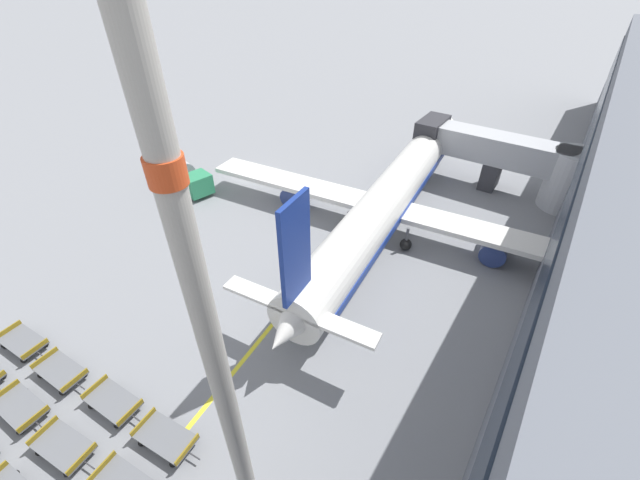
{
  "coord_description": "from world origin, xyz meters",
  "views": [
    {
      "loc": [
        28.94,
        -28.71,
        20.75
      ],
      "look_at": [
        15.17,
        -8.48,
        2.48
      ],
      "focal_mm": 22.0,
      "sensor_mm": 36.0,
      "label": 1
    }
  ],
  "objects_px": {
    "baggage_dolly_row_mid_a_col_c": "(64,447)",
    "baggage_dolly_row_mid_b_col_b": "(61,371)",
    "baggage_dolly_row_mid_b_col_c": "(113,402)",
    "baggage_dolly_row_mid_b_col_a": "(23,342)",
    "airplane": "(390,197)",
    "apron_light_mast": "(211,344)",
    "baggage_dolly_row_mid_a_col_b": "(20,408)",
    "fuel_tanker_primary": "(179,172)",
    "baggage_dolly_row_mid_b_col_d": "(166,438)"
  },
  "relations": [
    {
      "from": "airplane",
      "to": "fuel_tanker_primary",
      "type": "bearing_deg",
      "value": -166.37
    },
    {
      "from": "airplane",
      "to": "baggage_dolly_row_mid_b_col_c",
      "type": "distance_m",
      "value": 25.59
    },
    {
      "from": "baggage_dolly_row_mid_a_col_c",
      "to": "baggage_dolly_row_mid_b_col_c",
      "type": "bearing_deg",
      "value": 93.05
    },
    {
      "from": "baggage_dolly_row_mid_a_col_b",
      "to": "baggage_dolly_row_mid_b_col_c",
      "type": "xyz_separation_m",
      "value": [
        3.93,
        3.08,
        0.0
      ]
    },
    {
      "from": "airplane",
      "to": "baggage_dolly_row_mid_a_col_c",
      "type": "distance_m",
      "value": 28.38
    },
    {
      "from": "baggage_dolly_row_mid_a_col_b",
      "to": "baggage_dolly_row_mid_b_col_a",
      "type": "bearing_deg",
      "value": 154.17
    },
    {
      "from": "baggage_dolly_row_mid_a_col_c",
      "to": "baggage_dolly_row_mid_b_col_c",
      "type": "xyz_separation_m",
      "value": [
        -0.15,
        2.86,
        0.0
      ]
    },
    {
      "from": "baggage_dolly_row_mid_a_col_c",
      "to": "apron_light_mast",
      "type": "bearing_deg",
      "value": 18.82
    },
    {
      "from": "baggage_dolly_row_mid_b_col_c",
      "to": "baggage_dolly_row_mid_b_col_b",
      "type": "bearing_deg",
      "value": -171.97
    },
    {
      "from": "baggage_dolly_row_mid_b_col_b",
      "to": "baggage_dolly_row_mid_b_col_d",
      "type": "relative_size",
      "value": 0.99
    },
    {
      "from": "baggage_dolly_row_mid_b_col_c",
      "to": "baggage_dolly_row_mid_a_col_c",
      "type": "bearing_deg",
      "value": -86.95
    },
    {
      "from": "fuel_tanker_primary",
      "to": "baggage_dolly_row_mid_b_col_b",
      "type": "relative_size",
      "value": 2.42
    },
    {
      "from": "fuel_tanker_primary",
      "to": "baggage_dolly_row_mid_a_col_b",
      "type": "relative_size",
      "value": 2.43
    },
    {
      "from": "fuel_tanker_primary",
      "to": "baggage_dolly_row_mid_a_col_b",
      "type": "height_order",
      "value": "fuel_tanker_primary"
    },
    {
      "from": "fuel_tanker_primary",
      "to": "baggage_dolly_row_mid_b_col_c",
      "type": "xyz_separation_m",
      "value": [
        17.92,
        -19.67,
        -0.76
      ]
    },
    {
      "from": "baggage_dolly_row_mid_b_col_b",
      "to": "apron_light_mast",
      "type": "distance_m",
      "value": 18.51
    },
    {
      "from": "baggage_dolly_row_mid_a_col_c",
      "to": "baggage_dolly_row_mid_b_col_a",
      "type": "distance_m",
      "value": 8.96
    },
    {
      "from": "baggage_dolly_row_mid_a_col_b",
      "to": "apron_light_mast",
      "type": "relative_size",
      "value": 0.18
    },
    {
      "from": "baggage_dolly_row_mid_b_col_b",
      "to": "apron_light_mast",
      "type": "bearing_deg",
      "value": 4.42
    },
    {
      "from": "fuel_tanker_primary",
      "to": "baggage_dolly_row_mid_a_col_b",
      "type": "distance_m",
      "value": 26.72
    },
    {
      "from": "airplane",
      "to": "baggage_dolly_row_mid_b_col_b",
      "type": "relative_size",
      "value": 9.92
    },
    {
      "from": "fuel_tanker_primary",
      "to": "airplane",
      "type": "bearing_deg",
      "value": 13.63
    },
    {
      "from": "fuel_tanker_primary",
      "to": "baggage_dolly_row_mid_b_col_b",
      "type": "distance_m",
      "value": 24.4
    },
    {
      "from": "airplane",
      "to": "baggage_dolly_row_mid_a_col_c",
      "type": "height_order",
      "value": "airplane"
    },
    {
      "from": "baggage_dolly_row_mid_a_col_b",
      "to": "baggage_dolly_row_mid_b_col_a",
      "type": "relative_size",
      "value": 1.0
    },
    {
      "from": "airplane",
      "to": "baggage_dolly_row_mid_b_col_d",
      "type": "height_order",
      "value": "airplane"
    },
    {
      "from": "baggage_dolly_row_mid_b_col_a",
      "to": "baggage_dolly_row_mid_a_col_b",
      "type": "bearing_deg",
      "value": -25.83
    },
    {
      "from": "airplane",
      "to": "fuel_tanker_primary",
      "type": "relative_size",
      "value": 4.09
    },
    {
      "from": "baggage_dolly_row_mid_a_col_b",
      "to": "baggage_dolly_row_mid_b_col_b",
      "type": "height_order",
      "value": "same"
    },
    {
      "from": "baggage_dolly_row_mid_b_col_b",
      "to": "baggage_dolly_row_mid_b_col_c",
      "type": "relative_size",
      "value": 1.0
    },
    {
      "from": "baggage_dolly_row_mid_b_col_a",
      "to": "baggage_dolly_row_mid_b_col_b",
      "type": "distance_m",
      "value": 4.21
    },
    {
      "from": "baggage_dolly_row_mid_b_col_a",
      "to": "airplane",
      "type": "bearing_deg",
      "value": 63.35
    },
    {
      "from": "baggage_dolly_row_mid_b_col_b",
      "to": "fuel_tanker_primary",
      "type": "bearing_deg",
      "value": 123.73
    },
    {
      "from": "baggage_dolly_row_mid_a_col_c",
      "to": "baggage_dolly_row_mid_b_col_a",
      "type": "relative_size",
      "value": 1.01
    },
    {
      "from": "fuel_tanker_primary",
      "to": "baggage_dolly_row_mid_b_col_c",
      "type": "relative_size",
      "value": 2.42
    },
    {
      "from": "baggage_dolly_row_mid_a_col_c",
      "to": "baggage_dolly_row_mid_b_col_b",
      "type": "height_order",
      "value": "same"
    },
    {
      "from": "airplane",
      "to": "fuel_tanker_primary",
      "type": "height_order",
      "value": "airplane"
    },
    {
      "from": "apron_light_mast",
      "to": "baggage_dolly_row_mid_b_col_b",
      "type": "bearing_deg",
      "value": -175.58
    },
    {
      "from": "apron_light_mast",
      "to": "baggage_dolly_row_mid_b_col_c",
      "type": "bearing_deg",
      "value": -177.18
    },
    {
      "from": "baggage_dolly_row_mid_b_col_b",
      "to": "apron_light_mast",
      "type": "relative_size",
      "value": 0.18
    },
    {
      "from": "baggage_dolly_row_mid_b_col_b",
      "to": "baggage_dolly_row_mid_a_col_c",
      "type": "bearing_deg",
      "value": -26.37
    },
    {
      "from": "baggage_dolly_row_mid_b_col_c",
      "to": "apron_light_mast",
      "type": "xyz_separation_m",
      "value": [
        9.99,
        0.49,
        11.61
      ]
    },
    {
      "from": "baggage_dolly_row_mid_a_col_c",
      "to": "baggage_dolly_row_mid_b_col_b",
      "type": "bearing_deg",
      "value": 153.63
    },
    {
      "from": "baggage_dolly_row_mid_a_col_c",
      "to": "apron_light_mast",
      "type": "xyz_separation_m",
      "value": [
        9.84,
        3.35,
        11.61
      ]
    },
    {
      "from": "fuel_tanker_primary",
      "to": "apron_light_mast",
      "type": "xyz_separation_m",
      "value": [
        27.91,
        -19.18,
        10.86
      ]
    },
    {
      "from": "airplane",
      "to": "fuel_tanker_primary",
      "type": "distance_m",
      "value": 23.06
    },
    {
      "from": "airplane",
      "to": "baggage_dolly_row_mid_b_col_a",
      "type": "distance_m",
      "value": 29.11
    },
    {
      "from": "baggage_dolly_row_mid_a_col_b",
      "to": "apron_light_mast",
      "type": "height_order",
      "value": "apron_light_mast"
    },
    {
      "from": "fuel_tanker_primary",
      "to": "apron_light_mast",
      "type": "relative_size",
      "value": 0.43
    },
    {
      "from": "baggage_dolly_row_mid_b_col_b",
      "to": "airplane",
      "type": "bearing_deg",
      "value": 71.09
    }
  ]
}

